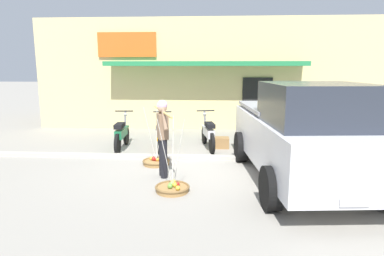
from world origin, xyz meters
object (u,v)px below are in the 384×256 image
wooden_crate (222,143)px  parked_truck (302,134)px  motorcycle_second_in_row (161,135)px  motorcycle_third_in_row (208,134)px  fruit_basket_left_side (173,188)px  fruit_vendor (163,133)px  motorcycle_nearest_shop (122,134)px  fruit_basket_right_side (156,162)px

wooden_crate → parked_truck: bearing=-62.0°
motorcycle_second_in_row → motorcycle_third_in_row: (1.34, 0.33, 0.00)m
wooden_crate → fruit_basket_left_side: bearing=-106.2°
fruit_vendor → motorcycle_third_in_row: size_ratio=0.99×
fruit_vendor → motorcycle_nearest_shop: fruit_vendor is taller
motorcycle_third_in_row → fruit_vendor: bearing=-110.1°
fruit_basket_left_side → fruit_basket_right_side: bearing=109.4°
motorcycle_nearest_shop → motorcycle_third_in_row: same height
wooden_crate → fruit_basket_right_side: bearing=-132.4°
fruit_vendor → fruit_basket_right_side: bearing=109.4°
fruit_vendor → motorcycle_second_in_row: (-0.38, 2.27, -0.53)m
motorcycle_nearest_shop → wooden_crate: bearing=7.0°
fruit_vendor → motorcycle_nearest_shop: 2.87m
motorcycle_second_in_row → wooden_crate: (1.74, 0.44, -0.29)m
parked_truck → wooden_crate: (-1.54, 2.90, -0.87)m
fruit_basket_left_side → parked_truck: bearing=14.8°
fruit_basket_left_side → motorcycle_second_in_row: size_ratio=0.80×
fruit_vendor → motorcycle_second_in_row: bearing=99.6°
motorcycle_second_in_row → parked_truck: size_ratio=0.38×
fruit_basket_left_side → motorcycle_nearest_shop: fruit_basket_left_side is taller
motorcycle_second_in_row → motorcycle_nearest_shop: bearing=176.1°
motorcycle_nearest_shop → fruit_basket_left_side: bearing=-59.8°
fruit_vendor → parked_truck: size_ratio=0.37×
fruit_basket_left_side → motorcycle_second_in_row: bearing=102.4°
fruit_basket_right_side → parked_truck: parked_truck is taller
parked_truck → fruit_vendor: bearing=176.1°
fruit_vendor → fruit_basket_right_side: (-0.31, 0.88, -0.91)m
motorcycle_nearest_shop → parked_truck: 5.17m
fruit_vendor → fruit_basket_right_side: fruit_vendor is taller
motorcycle_nearest_shop → fruit_vendor: bearing=-56.3°
fruit_basket_right_side → parked_truck: 3.52m
motorcycle_nearest_shop → wooden_crate: size_ratio=4.14×
fruit_vendor → fruit_basket_left_side: (0.31, -0.88, -0.90)m
fruit_basket_right_side → motorcycle_second_in_row: bearing=93.0°
fruit_basket_left_side → motorcycle_third_in_row: bearing=79.5°
motorcycle_third_in_row → motorcycle_second_in_row: bearing=-166.0°
parked_truck → wooden_crate: parked_truck is taller
fruit_basket_left_side → motorcycle_second_in_row: (-0.69, 3.15, 0.38)m
parked_truck → motorcycle_second_in_row: bearing=143.1°
fruit_vendor → motorcycle_third_in_row: 2.82m
fruit_basket_left_side → motorcycle_nearest_shop: (-1.88, 3.23, 0.38)m
motorcycle_second_in_row → fruit_basket_left_side: bearing=-77.6°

